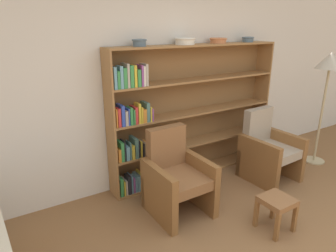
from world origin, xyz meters
name	(u,v)px	position (x,y,z in m)	size (l,w,h in m)	color
wall_back	(167,81)	(0.00, 2.51, 1.38)	(12.00, 0.06, 2.75)	silver
bookshelf	(182,114)	(0.15, 2.34, 0.93)	(2.59, 0.30, 1.85)	olive
bowl_olive	(139,42)	(-0.49, 2.32, 1.90)	(0.18, 0.18, 0.08)	slate
bowl_copper	(185,41)	(0.15, 2.32, 1.90)	(0.27, 0.27, 0.09)	silver
bowl_slate	(218,40)	(0.70, 2.32, 1.90)	(0.24, 0.24, 0.07)	#C67547
bowl_brass	(248,39)	(1.26, 2.32, 1.90)	(0.18, 0.18, 0.07)	slate
armchair_leather	(176,178)	(-0.40, 1.64, 0.42)	(0.65, 0.69, 0.98)	brown
armchair_cushioned	(268,150)	(1.14, 1.64, 0.42)	(0.67, 0.71, 0.98)	brown
floor_lamp	(330,68)	(2.23, 1.60, 1.50)	(0.41, 0.41, 1.72)	tan
footstool	(277,205)	(0.30, 0.79, 0.30)	(0.32, 0.32, 0.38)	brown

